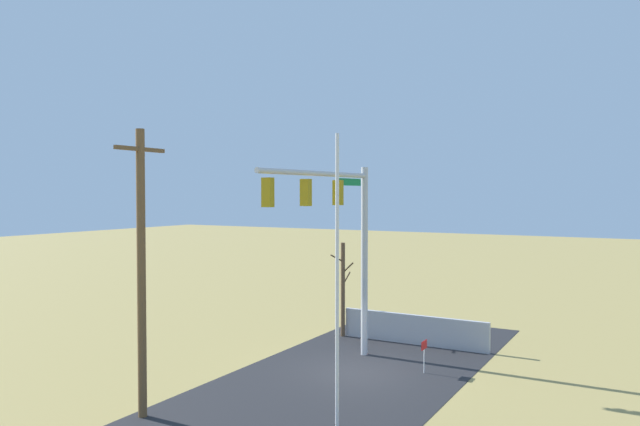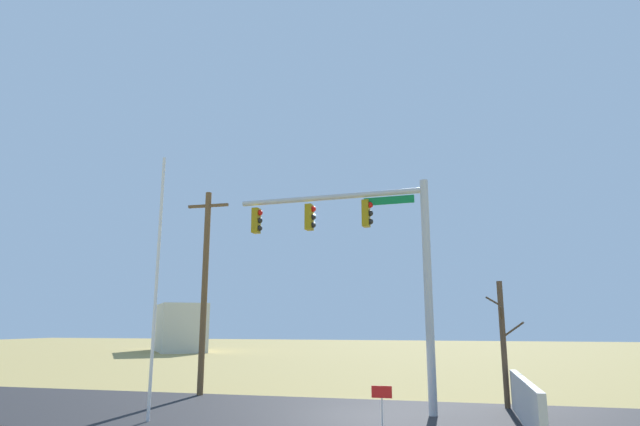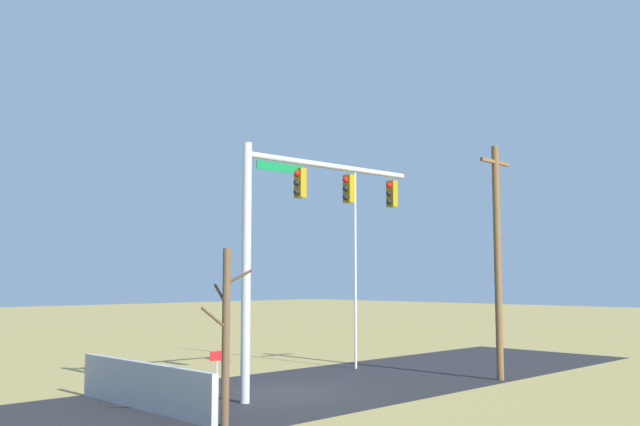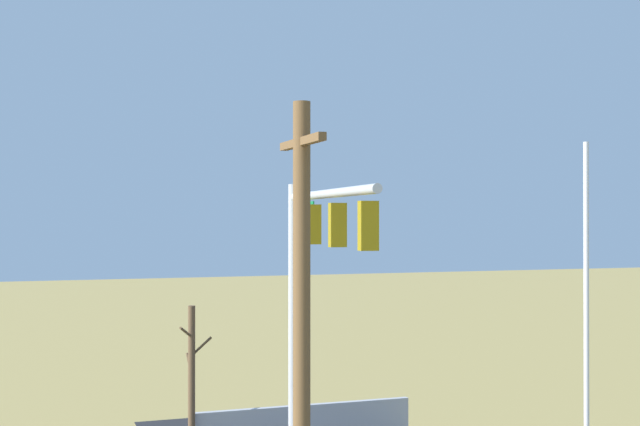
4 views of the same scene
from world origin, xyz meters
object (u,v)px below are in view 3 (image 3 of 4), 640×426
flagpole (355,267)px  bare_tree (226,334)px  utility_pole (497,257)px  open_sign (217,360)px  signal_mast (297,221)px

flagpole → bare_tree: flagpole is taller
utility_pole → open_sign: size_ratio=7.06×
utility_pole → open_sign: bearing=-35.1°
signal_mast → open_sign: size_ratio=6.38×
signal_mast → bare_tree: bearing=25.9°
utility_pole → open_sign: 10.80m
utility_pole → signal_mast: bearing=-19.3°
utility_pole → bare_tree: 12.23m
bare_tree → open_sign: (-3.67, -5.30, -1.36)m
open_sign → bare_tree: bearing=55.3°
utility_pole → bare_tree: (12.01, -0.55, -2.21)m
signal_mast → utility_pole: (-7.63, 2.68, -1.03)m
flagpole → utility_pole: 6.07m
bare_tree → flagpole: bearing=-153.4°
signal_mast → open_sign: (0.72, -3.18, -4.60)m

